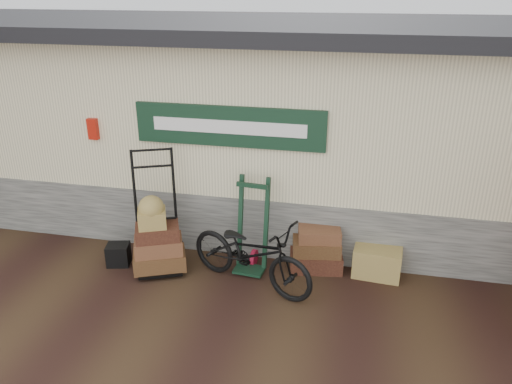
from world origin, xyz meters
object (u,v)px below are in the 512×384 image
black_trunk (118,254)px  bicycle (251,249)px  green_barrow (252,225)px  suitcase_stack (316,248)px  wicker_hamper (377,262)px  porter_trolley (156,210)px

black_trunk → bicycle: bearing=-3.3°
bicycle → green_barrow: bearing=32.2°
suitcase_stack → wicker_hamper: 0.84m
wicker_hamper → bicycle: bicycle is taller
wicker_hamper → black_trunk: 3.62m
suitcase_stack → black_trunk: 2.80m
green_barrow → bicycle: 0.45m
green_barrow → black_trunk: green_barrow is taller
wicker_hamper → bicycle: size_ratio=0.34×
green_barrow → black_trunk: (-1.88, -0.31, -0.51)m
porter_trolley → green_barrow: size_ratio=1.27×
suitcase_stack → wicker_hamper: bearing=0.0°
green_barrow → wicker_hamper: 1.78m
green_barrow → bicycle: bearing=-74.2°
black_trunk → wicker_hamper: bearing=7.8°
green_barrow → wicker_hamper: green_barrow is taller
bicycle → porter_trolley: bearing=102.8°
green_barrow → bicycle: green_barrow is taller
green_barrow → black_trunk: 1.97m
wicker_hamper → green_barrow: bearing=-173.9°
green_barrow → wicker_hamper: bearing=11.7°
bicycle → black_trunk: bearing=108.7°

